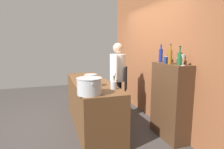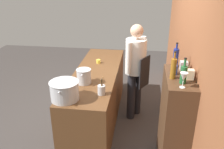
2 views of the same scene
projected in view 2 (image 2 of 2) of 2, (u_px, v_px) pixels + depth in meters
ground_plane at (97, 117)px, 4.35m from camera, size 8.00×8.00×0.00m
brick_back_panel at (188, 39)px, 3.58m from camera, size 4.40×0.10×3.00m
prep_counter at (97, 95)px, 4.17m from camera, size 2.38×0.70×0.90m
bar_cabinet at (174, 124)px, 3.06m from camera, size 0.76×0.32×1.31m
chef at (136, 66)px, 4.04m from camera, size 0.47×0.41×1.66m
stockpot_large at (65, 91)px, 3.09m from camera, size 0.44×0.38×0.25m
stockpot_small at (84, 76)px, 3.54m from camera, size 0.28×0.22×0.22m
utensil_crock at (102, 90)px, 3.24m from camera, size 0.10×0.10×0.27m
butter_jar at (98, 61)px, 4.33m from camera, size 0.08×0.08×0.06m
wine_bottle_green at (184, 74)px, 2.59m from camera, size 0.07×0.07×0.29m
wine_bottle_cobalt at (176, 57)px, 3.03m from camera, size 0.07×0.07×0.31m
wine_bottle_amber at (173, 68)px, 2.69m from camera, size 0.06×0.06×0.32m
wine_glass_short at (184, 77)px, 2.49m from camera, size 0.08×0.08×0.17m
spice_tin_navy at (174, 70)px, 2.84m from camera, size 0.07×0.07×0.11m
spice_tin_silver at (184, 66)px, 2.96m from camera, size 0.09×0.09×0.11m
spice_tin_cream at (190, 74)px, 2.71m from camera, size 0.08×0.08×0.11m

